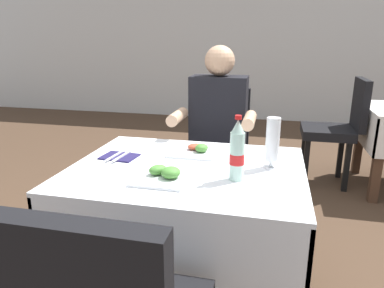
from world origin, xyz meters
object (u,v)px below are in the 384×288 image
Objects in this scene: main_dining_table at (187,201)px; beer_glass_left at (272,143)px; seated_diner_far at (217,133)px; background_chair_left at (338,125)px; cola_bottle_primary at (237,152)px; chair_far_diner_seat at (216,151)px; plate_near_camera at (163,175)px; napkin_cutlery_set at (119,156)px; plate_far_diner at (195,150)px.

beer_glass_left is at bearing 11.08° from main_dining_table.
seated_diner_far reaches higher than background_chair_left.
background_chair_left is at bearing 69.77° from cola_bottle_primary.
chair_far_diner_seat is (-0.00, 0.81, -0.00)m from main_dining_table.
plate_near_camera is 1.15× the size of napkin_cutlery_set.
plate_near_camera is (-0.06, -0.99, 0.20)m from chair_far_diner_seat.
napkin_cutlery_set is (-0.74, -0.02, -0.11)m from beer_glass_left.
cola_bottle_primary is 2.07m from background_chair_left.
main_dining_table is at bearing -87.40° from plate_far_diner.
plate_near_camera is 0.38m from napkin_cutlery_set.
seated_diner_far is 0.50m from plate_far_diner.
napkin_cutlery_set is 2.20m from background_chair_left.
beer_glass_left is at bearing 52.20° from cola_bottle_primary.
plate_near_camera is 0.95× the size of plate_far_diner.
main_dining_table is 4.76× the size of plate_near_camera.
seated_diner_far is at bearing 86.14° from plate_far_diner.
background_chair_left is at bearing 71.91° from beer_glass_left.
background_chair_left is (0.95, 1.60, -0.19)m from plate_far_diner.
plate_near_camera is 0.39m from plate_far_diner.
beer_glass_left is at bearing 29.33° from plate_near_camera.
plate_far_diner is (-0.01, 0.21, 0.19)m from main_dining_table.
cola_bottle_primary is (0.30, 0.07, 0.10)m from plate_near_camera.
main_dining_table is 4.51× the size of plate_far_diner.
chair_far_diner_seat is at bearing 86.55° from plate_near_camera.
main_dining_table is 4.54× the size of beer_glass_left.
chair_far_diner_seat is 1.00m from cola_bottle_primary.
cola_bottle_primary is at bearing 12.51° from plate_near_camera.
plate_near_camera is at bearing -116.83° from background_chair_left.
chair_far_diner_seat reaches higher than plate_near_camera.
plate_far_diner is (-0.03, -0.49, 0.03)m from seated_diner_far.
seated_diner_far is 4.60× the size of cola_bottle_primary.
napkin_cutlery_set is at bearing 165.07° from cola_bottle_primary.
background_chair_left reaches higher than beer_glass_left.
plate_near_camera is 0.95× the size of beer_glass_left.
background_chair_left is (0.57, 1.74, -0.29)m from beer_glass_left.
napkin_cutlery_set is (-0.30, 0.22, -0.01)m from plate_near_camera.
seated_diner_far is 0.74m from beer_glass_left.
cola_bottle_primary reaches higher than chair_far_diner_seat.
plate_near_camera is 0.23× the size of background_chair_left.
chair_far_diner_seat is 5.00× the size of napkin_cutlery_set.
background_chair_left reaches higher than plate_far_diner.
plate_far_diner is 1.88m from background_chair_left.
napkin_cutlery_set is (-0.35, -0.16, -0.01)m from plate_far_diner.
main_dining_table is 0.26m from plate_near_camera.
cola_bottle_primary is at bearing -23.91° from main_dining_table.
chair_far_diner_seat is at bearing 116.92° from beer_glass_left.
background_chair_left is at bearing 53.47° from napkin_cutlery_set.
napkin_cutlery_set reaches higher than main_dining_table.
cola_bottle_primary is 1.41× the size of napkin_cutlery_set.
seated_diner_far reaches higher than napkin_cutlery_set.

